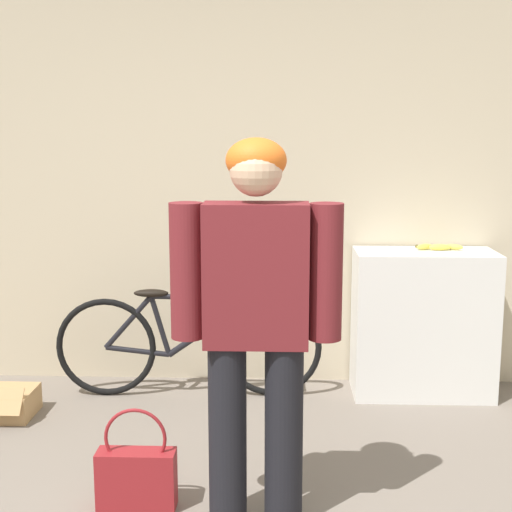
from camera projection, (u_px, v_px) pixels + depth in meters
wall_back at (248, 190)px, 4.72m from camera, size 8.00×0.07×2.60m
side_shelf at (423, 323)px, 4.56m from camera, size 0.88×0.42×0.94m
person at (256, 311)px, 2.97m from camera, size 0.71×0.24×1.66m
bicycle at (188, 343)px, 4.55m from camera, size 1.70×0.46×0.71m
banana at (438, 247)px, 4.52m from camera, size 0.31×0.09×0.04m
handbag at (136, 475)px, 3.21m from camera, size 0.36×0.12×0.47m
cardboard_box at (0, 403)px, 4.26m from camera, size 0.41×0.36×0.22m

